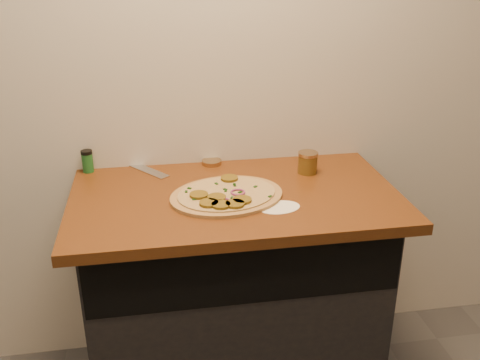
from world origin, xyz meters
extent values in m
cube|color=beige|center=(0.00, 1.75, 1.35)|extent=(4.00, 0.02, 2.70)
cube|color=black|center=(0.00, 1.45, 0.43)|extent=(1.10, 0.60, 0.86)
cube|color=#623512|center=(0.00, 1.42, 0.88)|extent=(1.20, 0.70, 0.04)
cylinder|color=tan|center=(-0.04, 1.39, 0.91)|extent=(0.49, 0.49, 0.01)
cylinder|color=beige|center=(-0.04, 1.39, 0.92)|extent=(0.42, 0.42, 0.01)
cylinder|color=brown|center=(-0.14, 1.38, 0.92)|extent=(0.07, 0.07, 0.01)
cylinder|color=brown|center=(-0.07, 1.28, 0.92)|extent=(0.07, 0.07, 0.01)
cylinder|color=brown|center=(-0.02, 1.28, 0.92)|extent=(0.07, 0.07, 0.01)
cylinder|color=brown|center=(-0.11, 1.30, 0.92)|extent=(0.07, 0.07, 0.01)
cylinder|color=brown|center=(-0.08, 1.34, 0.92)|extent=(0.07, 0.07, 0.01)
cylinder|color=brown|center=(0.01, 1.31, 0.92)|extent=(0.07, 0.07, 0.01)
cylinder|color=brown|center=(-0.01, 1.51, 0.92)|extent=(0.07, 0.07, 0.01)
torus|color=#823164|center=(0.00, 1.38, 0.92)|extent=(0.05, 0.05, 0.01)
torus|color=#823164|center=(-0.06, 1.31, 0.92)|extent=(0.05, 0.05, 0.01)
torus|color=#823164|center=(0.00, 1.32, 0.92)|extent=(0.05, 0.05, 0.01)
cube|color=black|center=(-0.17, 1.45, 0.92)|extent=(0.02, 0.02, 0.00)
cube|color=black|center=(0.01, 1.38, 0.92)|extent=(0.02, 0.02, 0.00)
cube|color=black|center=(0.00, 1.44, 0.92)|extent=(0.01, 0.02, 0.00)
cube|color=black|center=(0.08, 1.42, 0.92)|extent=(0.02, 0.02, 0.00)
cube|color=black|center=(-0.06, 1.47, 0.92)|extent=(0.01, 0.02, 0.00)
cube|color=black|center=(-0.18, 1.42, 0.92)|extent=(0.01, 0.02, 0.00)
cube|color=black|center=(-0.11, 1.37, 0.92)|extent=(0.01, 0.02, 0.00)
cube|color=black|center=(-0.04, 1.40, 0.92)|extent=(0.01, 0.02, 0.00)
cube|color=black|center=(-0.02, 1.34, 0.92)|extent=(0.01, 0.02, 0.00)
cube|color=black|center=(-0.16, 1.35, 0.92)|extent=(0.02, 0.01, 0.00)
cube|color=black|center=(0.00, 1.45, 0.92)|extent=(0.01, 0.02, 0.00)
cube|color=black|center=(-0.04, 1.41, 0.92)|extent=(0.02, 0.02, 0.00)
cube|color=black|center=(0.11, 1.33, 0.92)|extent=(0.02, 0.02, 0.00)
cube|color=#B7BAC1|center=(-0.32, 1.69, 0.90)|extent=(0.18, 0.21, 0.01)
cube|color=black|center=(-0.42, 1.82, 0.91)|extent=(0.10, 0.12, 0.02)
cylinder|color=tan|center=(-0.05, 1.72, 0.91)|extent=(0.10, 0.10, 0.02)
cylinder|color=maroon|center=(0.32, 1.56, 0.94)|extent=(0.08, 0.08, 0.07)
cylinder|color=tan|center=(0.32, 1.56, 0.98)|extent=(0.08, 0.08, 0.01)
cylinder|color=#1C5A25|center=(-0.55, 1.72, 0.94)|extent=(0.04, 0.04, 0.08)
cylinder|color=black|center=(-0.55, 1.72, 0.98)|extent=(0.05, 0.05, 0.01)
cylinder|color=white|center=(0.13, 1.28, 0.90)|extent=(0.17, 0.17, 0.00)
camera|label=1|loc=(-0.28, -0.34, 1.72)|focal=40.00mm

